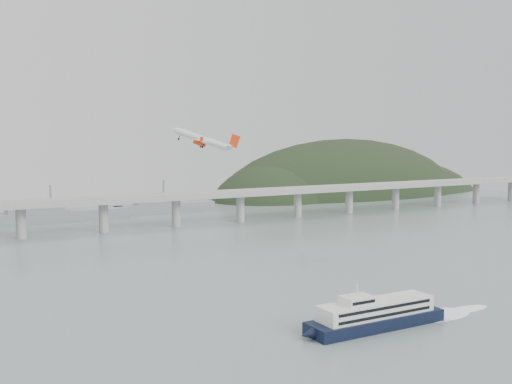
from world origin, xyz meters
TOP-DOWN VIEW (x-y plane):
  - ground at (0.00, 0.00)m, footprint 900.00×900.00m
  - bridge at (-1.15, 200.00)m, footprint 800.00×22.00m
  - headland at (285.18, 331.75)m, footprint 365.00×155.00m
  - ferry at (-8.49, -36.81)m, footprint 79.99×14.28m
  - airliner at (-11.12, 86.79)m, footprint 29.86×28.85m

SIDE VIEW (x-z plane):
  - headland at x=285.18m, z-range -97.34..58.66m
  - ground at x=0.00m, z-range 0.00..0.00m
  - ferry at x=-8.49m, z-range -3.46..11.65m
  - bridge at x=-1.15m, z-range 5.70..29.60m
  - airliner at x=-11.12m, z-range 52.67..66.29m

